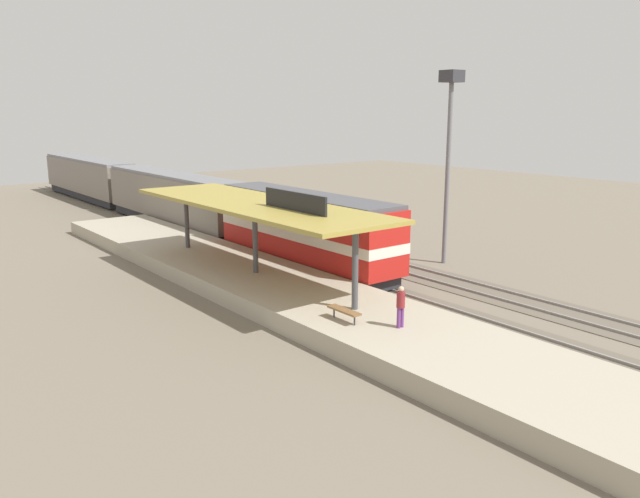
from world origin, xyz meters
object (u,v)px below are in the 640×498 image
(locomotive, at_px, (305,230))
(platform_bench, at_px, (344,311))
(passenger_carriage_front, at_px, (173,199))
(light_mast, at_px, (450,127))
(person_waiting, at_px, (401,305))
(passenger_carriage_rear, at_px, (88,178))

(locomotive, bearing_deg, platform_bench, -119.33)
(platform_bench, height_order, passenger_carriage_front, passenger_carriage_front)
(light_mast, bearing_deg, person_waiting, -145.79)
(locomotive, distance_m, passenger_carriage_front, 18.00)
(platform_bench, relative_size, locomotive, 0.12)
(platform_bench, bearing_deg, passenger_carriage_rear, 83.09)
(platform_bench, distance_m, passenger_carriage_front, 29.31)
(platform_bench, bearing_deg, person_waiting, -57.39)
(platform_bench, relative_size, person_waiting, 0.99)
(passenger_carriage_front, relative_size, passenger_carriage_rear, 1.00)
(passenger_carriage_front, distance_m, passenger_carriage_rear, 20.80)
(passenger_carriage_rear, relative_size, light_mast, 1.71)
(light_mast, distance_m, person_waiting, 16.51)
(person_waiting, bearing_deg, passenger_carriage_rear, 84.74)
(platform_bench, distance_m, locomotive, 12.29)
(passenger_carriage_rear, relative_size, person_waiting, 11.70)
(passenger_carriage_rear, height_order, person_waiting, passenger_carriage_rear)
(platform_bench, xyz_separation_m, light_mast, (13.80, 6.55, 7.05))
(light_mast, bearing_deg, passenger_carriage_front, 109.42)
(passenger_carriage_front, xyz_separation_m, light_mast, (7.80, -22.12, 6.08))
(platform_bench, xyz_separation_m, person_waiting, (1.26, -1.97, 0.51))
(locomotive, bearing_deg, light_mast, -27.87)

